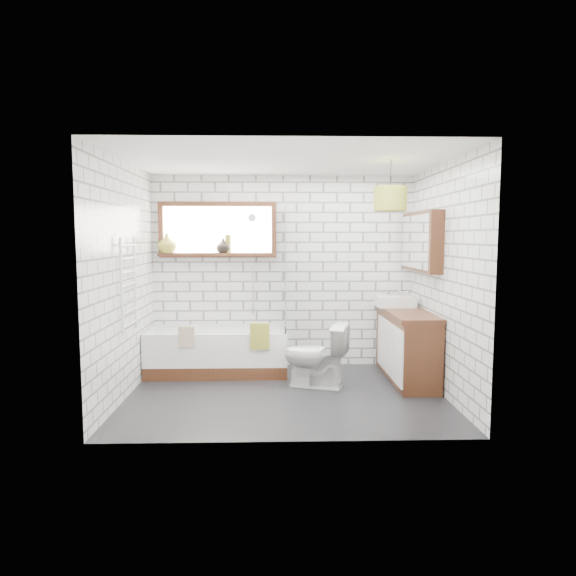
{
  "coord_description": "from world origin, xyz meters",
  "views": [
    {
      "loc": [
        -0.13,
        -5.44,
        1.71
      ],
      "look_at": [
        0.03,
        0.25,
        1.14
      ],
      "focal_mm": 32.0,
      "sensor_mm": 36.0,
      "label": 1
    }
  ],
  "objects_px": {
    "basin": "(395,301)",
    "pendant": "(390,199)",
    "bathtub": "(218,351)",
    "vanity": "(406,345)",
    "toilet": "(316,355)"
  },
  "relations": [
    {
      "from": "vanity",
      "to": "pendant",
      "type": "bearing_deg",
      "value": -119.71
    },
    {
      "from": "basin",
      "to": "toilet",
      "type": "xyz_separation_m",
      "value": [
        -1.06,
        -0.66,
        -0.53
      ]
    },
    {
      "from": "vanity",
      "to": "toilet",
      "type": "bearing_deg",
      "value": -165.7
    },
    {
      "from": "bathtub",
      "to": "toilet",
      "type": "relative_size",
      "value": 2.35
    },
    {
      "from": "bathtub",
      "to": "pendant",
      "type": "bearing_deg",
      "value": -28.15
    },
    {
      "from": "bathtub",
      "to": "vanity",
      "type": "bearing_deg",
      "value": -8.84
    },
    {
      "from": "vanity",
      "to": "pendant",
      "type": "distance_m",
      "value": 1.85
    },
    {
      "from": "basin",
      "to": "toilet",
      "type": "bearing_deg",
      "value": -148.06
    },
    {
      "from": "bathtub",
      "to": "pendant",
      "type": "height_order",
      "value": "pendant"
    },
    {
      "from": "basin",
      "to": "toilet",
      "type": "distance_m",
      "value": 1.35
    },
    {
      "from": "basin",
      "to": "toilet",
      "type": "relative_size",
      "value": 0.62
    },
    {
      "from": "basin",
      "to": "toilet",
      "type": "height_order",
      "value": "basin"
    },
    {
      "from": "basin",
      "to": "pendant",
      "type": "distance_m",
      "value": 1.62
    },
    {
      "from": "vanity",
      "to": "toilet",
      "type": "height_order",
      "value": "vanity"
    },
    {
      "from": "toilet",
      "to": "vanity",
      "type": "bearing_deg",
      "value": 121.94
    }
  ]
}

